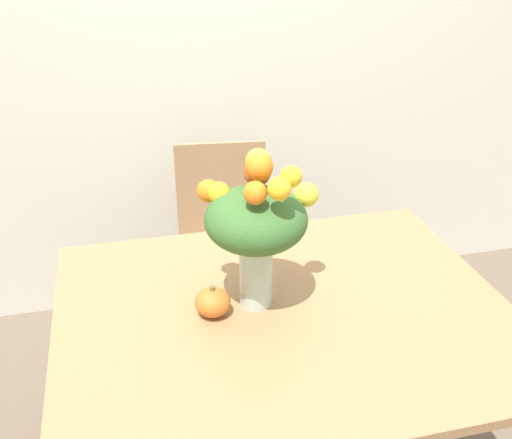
% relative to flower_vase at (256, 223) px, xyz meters
% --- Properties ---
extents(wall_back, '(8.00, 0.06, 2.70)m').
position_rel_flower_vase_xyz_m(wall_back, '(0.07, 1.24, 0.34)').
color(wall_back, silver).
rests_on(wall_back, ground_plane).
extents(dining_table, '(1.36, 1.09, 0.74)m').
position_rel_flower_vase_xyz_m(dining_table, '(0.07, -0.06, -0.36)').
color(dining_table, '#9E754C').
rests_on(dining_table, ground_plane).
extents(flower_vase, '(0.35, 0.30, 0.50)m').
position_rel_flower_vase_xyz_m(flower_vase, '(0.00, 0.00, 0.00)').
color(flower_vase, '#B2CCBC').
rests_on(flower_vase, dining_table).
extents(pumpkin, '(0.11, 0.11, 0.10)m').
position_rel_flower_vase_xyz_m(pumpkin, '(-0.14, -0.03, -0.23)').
color(pumpkin, orange).
rests_on(pumpkin, dining_table).
extents(dining_chair_near_window, '(0.47, 0.47, 0.92)m').
position_rel_flower_vase_xyz_m(dining_chair_near_window, '(0.05, 0.81, -0.53)').
color(dining_chair_near_window, '#9E7A56').
rests_on(dining_chair_near_window, ground_plane).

